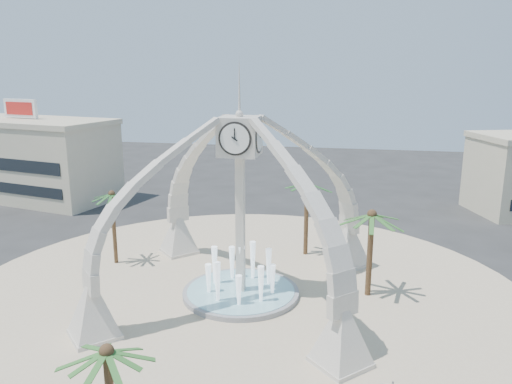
% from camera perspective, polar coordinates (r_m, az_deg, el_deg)
% --- Properties ---
extents(ground, '(140.00, 140.00, 0.00)m').
position_cam_1_polar(ground, '(35.19, -1.74, -11.75)').
color(ground, '#282828').
rests_on(ground, ground).
extents(plaza, '(40.00, 40.00, 0.06)m').
position_cam_1_polar(plaza, '(35.18, -1.74, -11.71)').
color(plaza, '#C2AF90').
rests_on(plaza, ground).
extents(clock_tower, '(17.94, 17.94, 16.30)m').
position_cam_1_polar(clock_tower, '(32.94, -1.82, -1.50)').
color(clock_tower, beige).
rests_on(clock_tower, ground).
extents(fountain, '(8.00, 8.00, 3.62)m').
position_cam_1_polar(fountain, '(35.07, -1.74, -11.33)').
color(fountain, '#9A9A9D').
rests_on(fountain, ground).
extents(building_nw, '(23.75, 13.73, 11.90)m').
position_cam_1_polar(building_nw, '(66.78, -24.80, 3.55)').
color(building_nw, '#C4B599').
rests_on(building_nw, ground).
extents(palm_east, '(4.86, 4.86, 6.61)m').
position_cam_1_polar(palm_east, '(34.06, 13.11, -2.63)').
color(palm_east, brown).
rests_on(palm_east, ground).
extents(palm_west, '(3.86, 3.86, 6.41)m').
position_cam_1_polar(palm_west, '(40.51, -16.17, -0.34)').
color(palm_west, brown).
rests_on(palm_west, ground).
extents(palm_north, '(4.53, 4.53, 6.92)m').
position_cam_1_polar(palm_north, '(40.96, 5.86, 0.88)').
color(palm_north, brown).
rests_on(palm_north, ground).
extents(palm_south, '(3.88, 3.88, 5.84)m').
position_cam_1_polar(palm_south, '(19.81, -16.69, -17.24)').
color(palm_south, brown).
rests_on(palm_south, ground).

